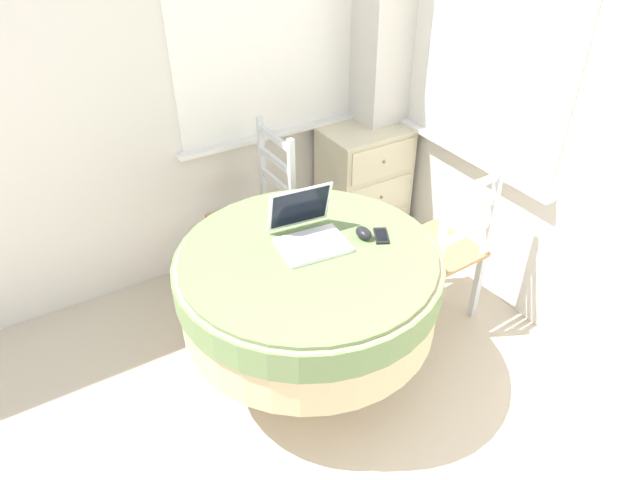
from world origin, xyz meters
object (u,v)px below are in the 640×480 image
object	(u,v)px
computer_mouse	(364,233)
dining_chair_near_back_window	(259,215)
round_dining_table	(309,282)
cell_phone	(381,236)
dining_chair_near_right_window	(443,250)
corner_cabinet	(363,183)
laptop	(308,232)

from	to	relation	value
computer_mouse	dining_chair_near_back_window	xyz separation A→B (m)	(-0.13, 0.84, -0.32)
round_dining_table	cell_phone	distance (m)	0.38
cell_phone	dining_chair_near_back_window	distance (m)	0.95
cell_phone	dining_chair_near_right_window	bearing A→B (deg)	9.02
round_dining_table	cell_phone	size ratio (longest dim) A/B	8.73
computer_mouse	dining_chair_near_right_window	distance (m)	0.64
dining_chair_near_back_window	corner_cabinet	bearing A→B (deg)	6.98
laptop	dining_chair_near_right_window	xyz separation A→B (m)	(0.78, -0.07, -0.35)
corner_cabinet	cell_phone	bearing A→B (deg)	-121.70
laptop	computer_mouse	bearing A→B (deg)	-25.04
computer_mouse	dining_chair_near_back_window	size ratio (longest dim) A/B	0.10
computer_mouse	cell_phone	world-z (taller)	computer_mouse
round_dining_table	dining_chair_near_right_window	distance (m)	0.84
round_dining_table	laptop	bearing A→B (deg)	59.76
round_dining_table	computer_mouse	size ratio (longest dim) A/B	12.67
round_dining_table	corner_cabinet	xyz separation A→B (m)	(0.95, 0.92, -0.20)
round_dining_table	cell_phone	xyz separation A→B (m)	(0.34, -0.06, 0.16)
dining_chair_near_back_window	corner_cabinet	xyz separation A→B (m)	(0.80, 0.10, -0.06)
dining_chair_near_back_window	corner_cabinet	distance (m)	0.81
laptop	corner_cabinet	size ratio (longest dim) A/B	0.43
computer_mouse	corner_cabinet	size ratio (longest dim) A/B	0.12
dining_chair_near_right_window	dining_chair_near_back_window	bearing A→B (deg)	130.17
dining_chair_near_back_window	computer_mouse	bearing A→B (deg)	-81.50
dining_chair_near_back_window	cell_phone	bearing A→B (deg)	-77.38
cell_phone	dining_chair_near_right_window	size ratio (longest dim) A/B	0.14
laptop	cell_phone	world-z (taller)	laptop
round_dining_table	dining_chair_near_right_window	xyz separation A→B (m)	(0.82, 0.02, -0.14)
dining_chair_near_back_window	dining_chair_near_right_window	xyz separation A→B (m)	(0.68, -0.80, 0.00)
cell_phone	dining_chair_near_back_window	xyz separation A→B (m)	(-0.20, 0.88, -0.31)
computer_mouse	corner_cabinet	distance (m)	1.22
laptop	dining_chair_near_right_window	world-z (taller)	laptop
cell_phone	laptop	bearing A→B (deg)	154.34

